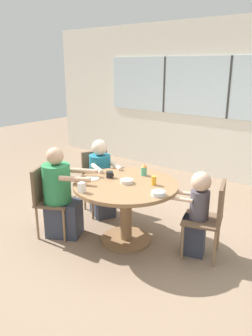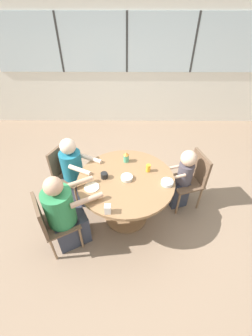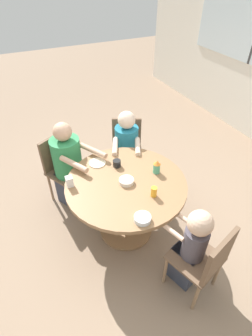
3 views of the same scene
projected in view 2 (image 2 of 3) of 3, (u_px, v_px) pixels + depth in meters
ground_plane at (126, 216)px, 3.26m from camera, size 16.00×16.00×0.00m
wall_back_with_windows at (127, 56)px, 4.47m from camera, size 8.40×0.08×2.80m
dining_table at (126, 189)px, 2.89m from camera, size 1.21×1.21×0.74m
chair_for_woman_green_shirt at (66, 169)px, 3.25m from camera, size 0.54×0.54×0.87m
chair_for_man_blue_shirt at (51, 221)px, 2.57m from camera, size 0.54×0.54×0.87m
chair_for_toddler at (193, 176)px, 3.14m from camera, size 0.50×0.50×0.87m
person_woman_green_shirt at (75, 174)px, 3.21m from camera, size 0.60×0.49×1.07m
person_man_blue_shirt at (66, 216)px, 2.64m from camera, size 0.69×0.58×1.12m
person_toddler at (182, 180)px, 3.12m from camera, size 0.41×0.31×0.97m
coffee_mug at (104, 175)px, 2.77m from camera, size 0.09×0.08×0.08m
sippy_cup at (126, 157)px, 2.99m from camera, size 0.08×0.08×0.15m
juice_glass at (148, 168)px, 2.85m from camera, size 0.06×0.06×0.10m
milk_carton_small at (108, 209)px, 2.35m from camera, size 0.06×0.06×0.11m
bowl_white_shallow at (167, 183)px, 2.69m from camera, size 0.15×0.15×0.05m
bowl_cereal at (127, 178)px, 2.76m from camera, size 0.15×0.15×0.04m
plate_tortillas at (92, 187)px, 2.66m from camera, size 0.18×0.18×0.01m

